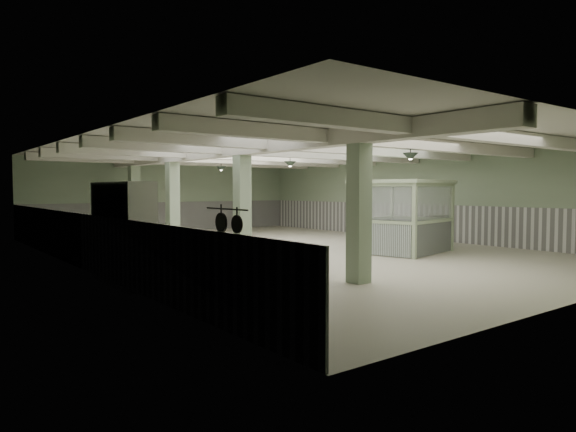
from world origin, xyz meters
TOP-DOWN VIEW (x-y plane):
  - floor at (0.00, 0.00)m, footprint 20.00×20.00m
  - ceiling at (0.00, 0.00)m, footprint 14.00×20.00m
  - wall_back at (0.00, 10.00)m, footprint 14.00×0.02m
  - wall_left at (-7.00, 0.00)m, footprint 0.02×20.00m
  - wall_right at (7.00, 0.00)m, footprint 0.02×20.00m
  - wainscot_left at (-6.97, 0.00)m, footprint 0.05×19.90m
  - wainscot_right at (6.97, 0.00)m, footprint 0.05×19.90m
  - wainscot_back at (0.00, 9.97)m, footprint 13.90×0.05m
  - girder at (-2.50, 0.00)m, footprint 0.45×19.90m
  - beam_a at (0.00, -7.50)m, footprint 13.90×0.35m
  - beam_b at (0.00, -5.00)m, footprint 13.90×0.35m
  - beam_c at (0.00, -2.50)m, footprint 13.90×0.35m
  - beam_d at (0.00, 0.00)m, footprint 13.90×0.35m
  - beam_e at (0.00, 2.50)m, footprint 13.90×0.35m
  - beam_f at (0.00, 5.00)m, footprint 13.90×0.35m
  - beam_g at (0.00, 7.50)m, footprint 13.90×0.35m
  - column_a at (-2.50, -6.00)m, footprint 0.42×0.42m
  - column_b at (-2.50, -1.00)m, footprint 0.42×0.42m
  - column_c at (-2.50, 4.00)m, footprint 0.42×0.42m
  - column_d at (-2.50, 8.00)m, footprint 0.42×0.42m
  - hook_rail at (-6.93, -7.60)m, footprint 0.02×1.20m
  - pendant_front at (0.50, -5.00)m, footprint 0.44×0.44m
  - pendant_mid at (0.50, 0.50)m, footprint 0.44×0.44m
  - pendant_back at (0.50, 5.50)m, footprint 0.44×0.44m
  - prep_counter at (-6.54, -2.87)m, footprint 0.85×4.83m
  - pitcher_near at (-6.53, -4.46)m, footprint 0.18×0.21m
  - pitcher_far at (-6.43, -3.10)m, footprint 0.20×0.23m
  - veg_colander at (-6.44, -3.60)m, footprint 0.45×0.45m
  - orange_bowl at (-6.46, -4.99)m, footprint 0.29×0.29m
  - skillet_near at (-6.88, -7.82)m, footprint 0.04×0.27m
  - skillet_far at (-6.88, -7.36)m, footprint 0.04×0.31m
  - walkin_cooler at (-6.62, -2.24)m, footprint 1.24×2.67m
  - guard_booth at (2.78, -2.79)m, footprint 3.54×3.18m
  - filing_cabinet at (4.68, -2.90)m, footprint 0.46×0.61m

SIDE VIEW (x-z plane):
  - floor at x=0.00m, z-range 0.00..0.00m
  - prep_counter at x=-6.54m, z-range 0.01..0.92m
  - filing_cabinet at x=4.68m, z-range 0.00..1.22m
  - wainscot_left at x=-6.97m, z-range 0.00..1.50m
  - wainscot_right at x=6.97m, z-range 0.00..1.50m
  - wainscot_back at x=0.00m, z-range 0.00..1.50m
  - orange_bowl at x=-6.46m, z-range 0.90..0.99m
  - veg_colander at x=-6.44m, z-range 0.90..1.07m
  - pitcher_near at x=-6.53m, z-range 0.90..1.14m
  - pitcher_far at x=-6.43m, z-range 0.90..1.19m
  - walkin_cooler at x=-6.62m, z-range 0.00..2.45m
  - skillet_near at x=-6.88m, z-range 1.49..1.77m
  - skillet_far at x=-6.88m, z-range 1.48..1.78m
  - guard_booth at x=2.78m, z-range 0.45..2.91m
  - wall_back at x=0.00m, z-range 0.00..3.60m
  - wall_left at x=-7.00m, z-range 0.00..3.60m
  - wall_right at x=7.00m, z-range 0.00..3.60m
  - column_a at x=-2.50m, z-range 0.00..3.60m
  - column_b at x=-2.50m, z-range 0.00..3.60m
  - column_c at x=-2.50m, z-range 0.00..3.60m
  - column_d at x=-2.50m, z-range 0.00..3.60m
  - hook_rail at x=-6.93m, z-range 1.84..1.86m
  - pendant_front at x=0.50m, z-range 2.94..3.16m
  - pendant_mid at x=0.50m, z-range 2.94..3.16m
  - pendant_back at x=0.50m, z-range 2.94..3.16m
  - girder at x=-2.50m, z-range 3.18..3.58m
  - beam_a at x=0.00m, z-range 3.26..3.58m
  - beam_b at x=0.00m, z-range 3.26..3.58m
  - beam_c at x=0.00m, z-range 3.26..3.58m
  - beam_d at x=0.00m, z-range 3.26..3.58m
  - beam_e at x=0.00m, z-range 3.26..3.58m
  - beam_f at x=0.00m, z-range 3.26..3.58m
  - beam_g at x=0.00m, z-range 3.26..3.58m
  - ceiling at x=0.00m, z-range 3.59..3.61m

